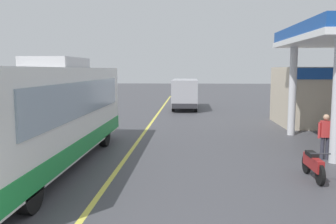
{
  "coord_description": "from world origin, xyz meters",
  "views": [
    {
      "loc": [
        2.34,
        -3.89,
        3.26
      ],
      "look_at": [
        1.5,
        10.0,
        1.6
      ],
      "focal_mm": 38.13,
      "sensor_mm": 36.0,
      "label": 1
    }
  ],
  "objects_px": {
    "coach_bus_main": "(47,116)",
    "minibus_opposing_lane": "(185,91)",
    "motorcycle_parked_forecourt": "(313,164)",
    "pedestrian_near_pump": "(326,134)"
  },
  "relations": [
    {
      "from": "coach_bus_main",
      "to": "minibus_opposing_lane",
      "type": "relative_size",
      "value": 1.8
    },
    {
      "from": "coach_bus_main",
      "to": "minibus_opposing_lane",
      "type": "bearing_deg",
      "value": 76.53
    },
    {
      "from": "minibus_opposing_lane",
      "to": "motorcycle_parked_forecourt",
      "type": "height_order",
      "value": "minibus_opposing_lane"
    },
    {
      "from": "minibus_opposing_lane",
      "to": "pedestrian_near_pump",
      "type": "relative_size",
      "value": 3.69
    },
    {
      "from": "minibus_opposing_lane",
      "to": "motorcycle_parked_forecourt",
      "type": "distance_m",
      "value": 19.46
    },
    {
      "from": "motorcycle_parked_forecourt",
      "to": "pedestrian_near_pump",
      "type": "bearing_deg",
      "value": 62.9
    },
    {
      "from": "coach_bus_main",
      "to": "motorcycle_parked_forecourt",
      "type": "distance_m",
      "value": 8.57
    },
    {
      "from": "coach_bus_main",
      "to": "pedestrian_near_pump",
      "type": "relative_size",
      "value": 6.65
    },
    {
      "from": "coach_bus_main",
      "to": "minibus_opposing_lane",
      "type": "height_order",
      "value": "coach_bus_main"
    },
    {
      "from": "minibus_opposing_lane",
      "to": "motorcycle_parked_forecourt",
      "type": "bearing_deg",
      "value": -77.84
    }
  ]
}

